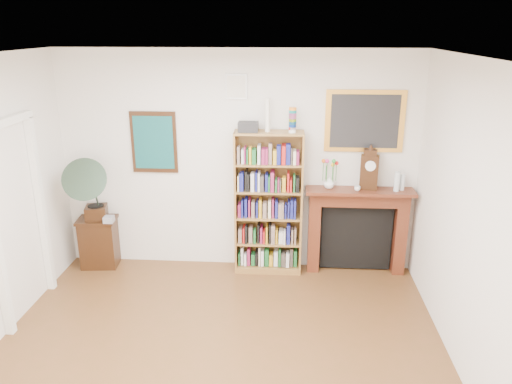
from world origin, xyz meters
TOP-DOWN VIEW (x-y plane):
  - room at (0.00, 0.00)m, footprint 4.51×5.01m
  - door_casing at (-2.21, 1.20)m, footprint 0.08×1.02m
  - teal_poster at (-1.05, 2.48)m, footprint 0.58×0.04m
  - small_picture at (0.00, 2.48)m, footprint 0.26×0.04m
  - gilt_painting at (1.55, 2.48)m, footprint 0.95×0.04m
  - bookshelf at (0.40, 2.33)m, footprint 0.85×0.31m
  - side_cabinet at (-1.82, 2.30)m, footprint 0.52×0.40m
  - fireplace at (1.53, 2.40)m, footprint 1.33×0.32m
  - gramophone at (-1.83, 2.18)m, footprint 0.66×0.76m
  - cd_stack at (-1.62, 2.19)m, footprint 0.12×0.12m
  - mantel_clock at (1.63, 2.37)m, footprint 0.23×0.15m
  - flower_vase at (1.15, 2.38)m, footprint 0.16×0.16m
  - teacup at (1.49, 2.30)m, footprint 0.10×0.10m
  - bottle_left at (1.97, 2.32)m, footprint 0.07×0.07m
  - bottle_right at (2.04, 2.37)m, footprint 0.06×0.06m

SIDE VIEW (x-z plane):
  - side_cabinet at x=-1.82m, z-range 0.00..0.67m
  - fireplace at x=1.53m, z-range 0.10..1.22m
  - cd_stack at x=-1.62m, z-range 0.67..0.75m
  - bookshelf at x=0.40m, z-range -0.03..2.08m
  - teacup at x=1.49m, z-range 1.13..1.19m
  - gramophone at x=-1.83m, z-range 0.72..1.59m
  - flower_vase at x=1.15m, z-range 1.13..1.27m
  - bottle_right at x=2.04m, z-range 1.13..1.33m
  - bottle_left at x=1.97m, z-range 1.13..1.37m
  - door_casing at x=-2.21m, z-range 0.18..2.35m
  - mantel_clock at x=1.63m, z-range 1.12..1.62m
  - room at x=0.00m, z-range -0.01..2.81m
  - teal_poster at x=-1.05m, z-range 1.26..2.04m
  - gilt_painting at x=1.55m, z-range 1.58..2.33m
  - small_picture at x=0.00m, z-range 2.20..2.50m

